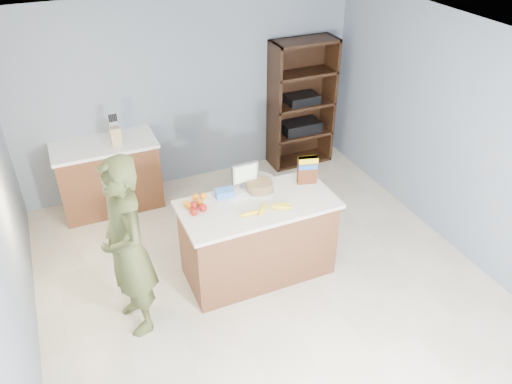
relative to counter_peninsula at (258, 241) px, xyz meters
name	(u,v)px	position (x,y,z in m)	size (l,w,h in m)	color
floor	(269,289)	(0.00, -0.30, -0.42)	(4.50, 5.00, 0.02)	beige
walls	(272,149)	(0.00, -0.30, 1.24)	(4.52, 5.02, 2.51)	slate
counter_peninsula	(258,241)	(0.00, 0.00, 0.00)	(1.56, 0.76, 0.90)	brown
back_cabinet	(109,175)	(-1.20, 1.90, 0.04)	(1.24, 0.62, 0.90)	brown
shelving_unit	(300,105)	(1.55, 2.05, 0.45)	(0.90, 0.40, 1.80)	black
person	(127,249)	(-1.33, -0.18, 0.48)	(0.65, 0.43, 1.79)	#464D26
knife_block	(116,135)	(-1.05, 1.81, 0.60)	(0.12, 0.10, 0.31)	tan
envelopes	(251,197)	(-0.02, 0.12, 0.49)	(0.44, 0.25, 0.00)	white
bananas	(269,209)	(0.04, -0.16, 0.51)	(0.55, 0.22, 0.05)	yellow
apples	(197,208)	(-0.60, 0.10, 0.53)	(0.18, 0.18, 0.08)	maroon
oranges	(195,201)	(-0.58, 0.23, 0.52)	(0.26, 0.19, 0.07)	orange
blue_carton	(224,193)	(-0.26, 0.24, 0.52)	(0.18, 0.12, 0.08)	blue
salad_bowl	(260,185)	(0.11, 0.22, 0.54)	(0.30, 0.30, 0.13)	#267219
tv	(245,174)	(0.00, 0.32, 0.64)	(0.28, 0.12, 0.28)	silver
cereal_box	(308,168)	(0.62, 0.14, 0.66)	(0.21, 0.12, 0.30)	#592B14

